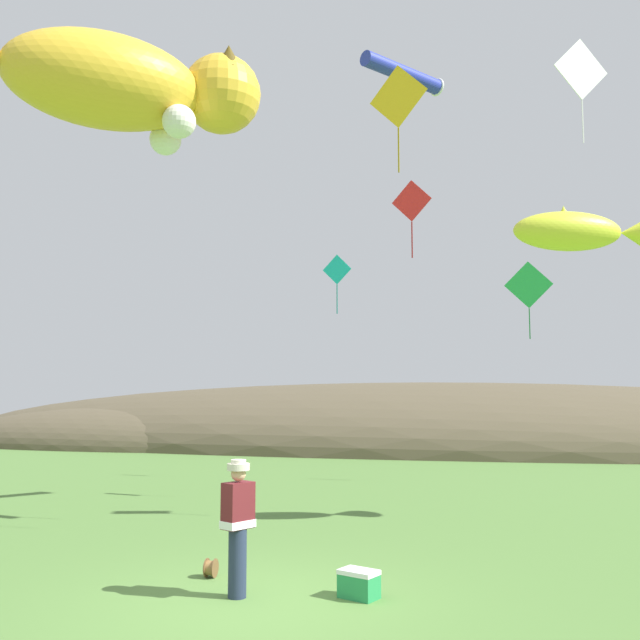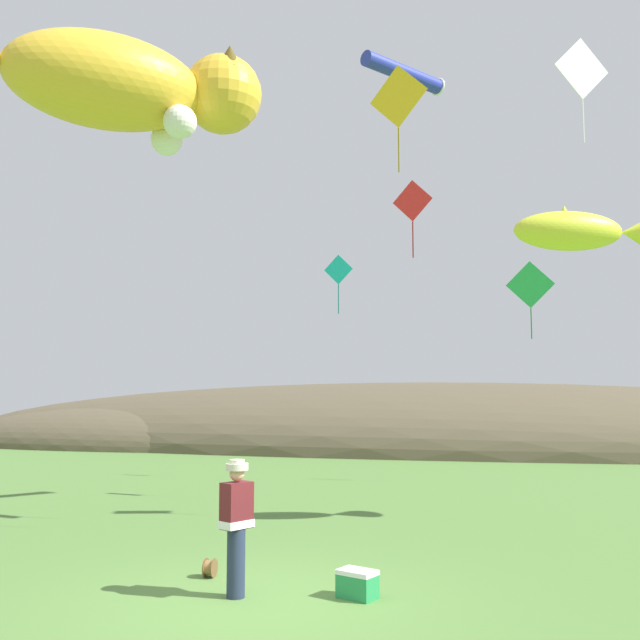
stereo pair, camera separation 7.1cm
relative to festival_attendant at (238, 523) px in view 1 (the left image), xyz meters
name	(u,v)px [view 1 (the left image)]	position (x,y,z in m)	size (l,w,h in m)	color
ground_plane	(250,603)	(0.24, -0.20, -0.95)	(120.00, 120.00, 0.00)	#517A38
distant_hill_ridge	(394,446)	(-1.16, 26.13, -0.95)	(52.42, 15.08, 6.22)	brown
festival_attendant	(238,523)	(0.00, 0.00, 0.00)	(0.43, 0.49, 1.77)	#232D47
kite_spool	(211,568)	(-0.71, 0.87, -0.82)	(0.14, 0.27, 0.27)	olive
picnic_cooler	(359,584)	(1.55, 0.33, -0.77)	(0.58, 0.49, 0.36)	#268C4C
kite_giant_cat	(131,87)	(-5.16, 6.40, 9.24)	(7.35, 6.18, 2.71)	gold
kite_fish_windsock	(583,231)	(5.25, 6.03, 4.98)	(3.13, 1.80, 0.93)	yellow
kite_tube_streamer	(404,74)	(1.54, 6.90, 9.11)	(1.79, 2.17, 0.44)	#2633A5
kite_diamond_green	(528,285)	(4.54, 12.34, 4.81)	(1.39, 0.10, 2.29)	green
kite_diamond_white	(581,70)	(5.26, 5.58, 8.21)	(1.12, 0.68, 2.19)	white
kite_diamond_red	(412,202)	(1.57, 8.03, 6.35)	(1.00, 0.29, 1.94)	red
kite_diamond_teal	(337,270)	(-1.10, 11.99, 5.41)	(0.92, 0.14, 1.83)	#19BFBF
kite_diamond_gold	(398,97)	(1.67, 4.48, 7.52)	(1.20, 0.49, 2.19)	yellow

